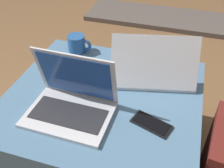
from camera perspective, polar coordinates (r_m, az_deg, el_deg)
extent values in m
plane|color=brown|center=(1.44, -1.61, -14.43)|extent=(14.00, 14.00, 0.00)
cube|color=#2A3D4E|center=(1.42, -1.63, -13.82)|extent=(0.80, 0.74, 0.05)
cube|color=slate|center=(1.26, -1.79, -8.34)|extent=(0.84, 0.77, 0.35)
cube|color=silver|center=(1.06, -9.31, -6.60)|extent=(0.34, 0.24, 0.02)
cube|color=#232328|center=(1.05, -9.51, -6.45)|extent=(0.29, 0.14, 0.00)
cube|color=silver|center=(1.04, -7.81, 1.70)|extent=(0.33, 0.07, 0.23)
cube|color=#1E4799|center=(1.03, -7.92, 1.50)|extent=(0.30, 0.05, 0.21)
cube|color=silver|center=(1.26, 8.58, 2.06)|extent=(0.42, 0.31, 0.02)
cube|color=#9E9EA3|center=(1.26, 8.61, 2.57)|extent=(0.35, 0.20, 0.00)
cube|color=silver|center=(1.14, 9.26, 4.61)|extent=(0.39, 0.18, 0.22)
cube|color=#B23D93|center=(1.14, 9.24, 4.66)|extent=(0.34, 0.16, 0.19)
cube|color=black|center=(1.03, 8.55, -8.58)|extent=(0.17, 0.12, 0.01)
cube|color=black|center=(1.02, 8.58, -8.40)|extent=(0.15, 0.11, 0.00)
cylinder|color=#285693|center=(1.42, -7.76, 8.68)|extent=(0.09, 0.09, 0.09)
torus|color=#285693|center=(1.40, -5.85, 8.41)|extent=(0.07, 0.02, 0.07)
cube|color=#564C47|center=(2.76, 9.84, 14.18)|extent=(1.40, 0.50, 0.04)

